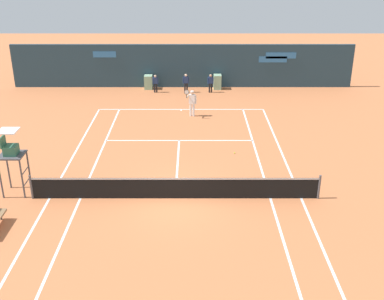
{
  "coord_description": "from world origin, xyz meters",
  "views": [
    {
      "loc": [
        0.7,
        -17.54,
        9.84
      ],
      "look_at": [
        0.67,
        3.26,
        0.8
      ],
      "focal_mm": 44.52,
      "sensor_mm": 36.0,
      "label": 1
    }
  ],
  "objects_px": {
    "ball_kid_left_post": "(187,82)",
    "ball_kid_centre_post": "(211,82)",
    "umpire_chair": "(12,152)",
    "player_on_baseline": "(193,101)",
    "tennis_ball_by_sideline": "(235,153)",
    "ball_kid_right_post": "(156,82)"
  },
  "relations": [
    {
      "from": "ball_kid_left_post",
      "to": "ball_kid_centre_post",
      "type": "bearing_deg",
      "value": -179.85
    },
    {
      "from": "umpire_chair",
      "to": "player_on_baseline",
      "type": "height_order",
      "value": "umpire_chair"
    },
    {
      "from": "player_on_baseline",
      "to": "ball_kid_left_post",
      "type": "distance_m",
      "value": 5.16
    },
    {
      "from": "umpire_chair",
      "to": "tennis_ball_by_sideline",
      "type": "distance_m",
      "value": 10.7
    },
    {
      "from": "umpire_chair",
      "to": "tennis_ball_by_sideline",
      "type": "xyz_separation_m",
      "value": [
        9.69,
        4.15,
        -1.85
      ]
    },
    {
      "from": "umpire_chair",
      "to": "ball_kid_right_post",
      "type": "bearing_deg",
      "value": 161.96
    },
    {
      "from": "player_on_baseline",
      "to": "ball_kid_centre_post",
      "type": "xyz_separation_m",
      "value": [
        1.33,
        5.14,
        -0.21
      ]
    },
    {
      "from": "ball_kid_left_post",
      "to": "ball_kid_right_post",
      "type": "height_order",
      "value": "ball_kid_left_post"
    },
    {
      "from": "player_on_baseline",
      "to": "tennis_ball_by_sideline",
      "type": "xyz_separation_m",
      "value": [
        2.18,
        -5.74,
        -0.94
      ]
    },
    {
      "from": "ball_kid_right_post",
      "to": "ball_kid_centre_post",
      "type": "bearing_deg",
      "value": 171.21
    },
    {
      "from": "ball_kid_centre_post",
      "to": "ball_kid_right_post",
      "type": "xyz_separation_m",
      "value": [
        -3.94,
        -0.0,
        -0.03
      ]
    },
    {
      "from": "player_on_baseline",
      "to": "ball_kid_centre_post",
      "type": "distance_m",
      "value": 5.31
    },
    {
      "from": "umpire_chair",
      "to": "player_on_baseline",
      "type": "relative_size",
      "value": 1.56
    },
    {
      "from": "tennis_ball_by_sideline",
      "to": "ball_kid_right_post",
      "type": "bearing_deg",
      "value": 113.76
    },
    {
      "from": "ball_kid_left_post",
      "to": "ball_kid_right_post",
      "type": "xyz_separation_m",
      "value": [
        -2.18,
        -0.0,
        -0.04
      ]
    },
    {
      "from": "player_on_baseline",
      "to": "tennis_ball_by_sideline",
      "type": "relative_size",
      "value": 27.1
    },
    {
      "from": "player_on_baseline",
      "to": "ball_kid_left_post",
      "type": "bearing_deg",
      "value": -73.34
    },
    {
      "from": "ball_kid_left_post",
      "to": "tennis_ball_by_sideline",
      "type": "bearing_deg",
      "value": 103.64
    },
    {
      "from": "ball_kid_right_post",
      "to": "umpire_chair",
      "type": "bearing_deg",
      "value": 63.16
    },
    {
      "from": "ball_kid_centre_post",
      "to": "tennis_ball_by_sideline",
      "type": "bearing_deg",
      "value": 83.8
    },
    {
      "from": "ball_kid_left_post",
      "to": "ball_kid_centre_post",
      "type": "xyz_separation_m",
      "value": [
        1.76,
        0.0,
        -0.02
      ]
    },
    {
      "from": "player_on_baseline",
      "to": "ball_kid_left_post",
      "type": "height_order",
      "value": "player_on_baseline"
    }
  ]
}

